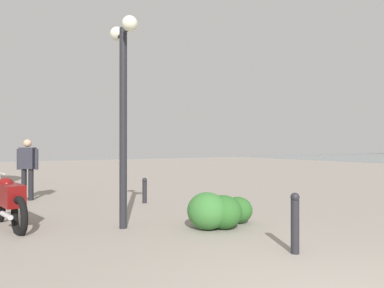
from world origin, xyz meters
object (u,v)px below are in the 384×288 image
Objects in this scene: motorcycle at (8,200)px; lamppost at (123,90)px; pedestrian at (28,165)px; bollard_mid at (145,190)px; bollard_near at (295,222)px.

lamppost is at bearing -122.83° from motorcycle.
pedestrian is (4.61, 1.19, -1.59)m from lamppost.
motorcycle is 3.18× the size of bollard_mid.
motorcycle is at bearing 111.87° from bollard_mid.
lamppost is at bearing 30.48° from bollard_near.
pedestrian is 7.88m from bollard_near.
lamppost reaches higher than pedestrian.
bollard_mid is at bearing -68.13° from motorcycle.
bollard_mid is at bearing 1.49° from bollard_near.
motorcycle is at bearing 41.38° from bollard_near.
bollard_mid is (1.33, -3.32, -0.15)m from motorcycle.
lamppost is 3.81m from bollard_near.
pedestrian reaches higher than bollard_near.
lamppost is 3.67m from bollard_mid.
bollard_mid is (2.52, -1.47, -2.23)m from lamppost.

